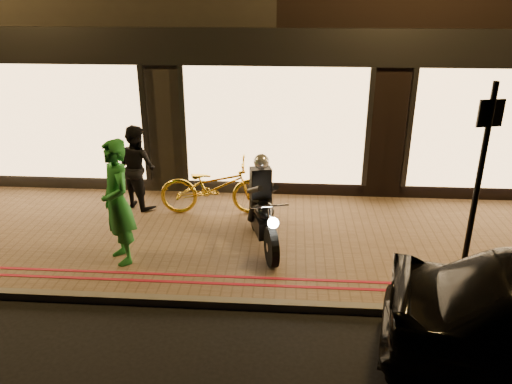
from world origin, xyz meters
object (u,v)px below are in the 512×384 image
Objects in this scene: sign_post at (478,182)px; bicycle_gold at (214,187)px; person_green at (117,203)px; motorcycle at (263,212)px.

bicycle_gold is at bearing 148.60° from sign_post.
sign_post is 5.21m from person_green.
motorcycle is at bearing 69.64° from person_green.
person_green reaches higher than motorcycle.
motorcycle is 2.34m from person_green.
sign_post is 1.44× the size of bicycle_gold.
sign_post reaches higher than motorcycle.
motorcycle is at bearing 158.56° from sign_post.
motorcycle is at bearing -144.67° from bicycle_gold.
person_green is at bearing -178.48° from motorcycle.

